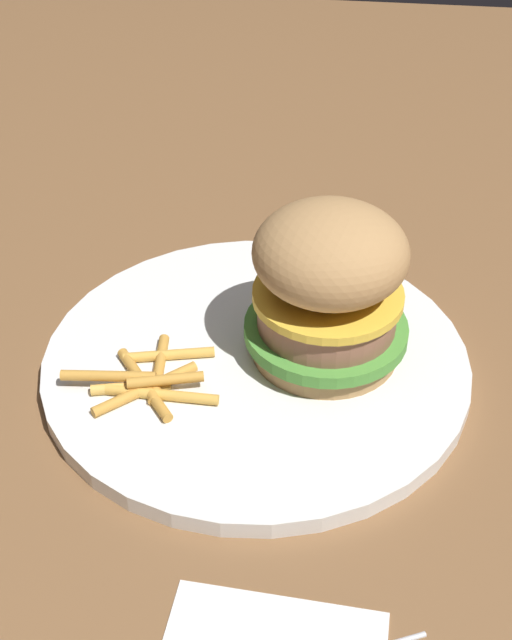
# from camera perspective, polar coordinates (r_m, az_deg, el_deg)

# --- Properties ---
(ground_plane) EXTENTS (1.60, 1.60, 0.00)m
(ground_plane) POSITION_cam_1_polar(r_m,az_deg,el_deg) (0.60, -1.90, -2.38)
(ground_plane) COLOR brown
(plate) EXTENTS (0.29, 0.29, 0.01)m
(plate) POSITION_cam_1_polar(r_m,az_deg,el_deg) (0.58, 0.00, -2.80)
(plate) COLOR white
(plate) RESTS_ON ground_plane
(sandwich) EXTENTS (0.11, 0.11, 0.11)m
(sandwich) POSITION_cam_1_polar(r_m,az_deg,el_deg) (0.55, 4.83, 2.06)
(sandwich) COLOR tan
(sandwich) RESTS_ON plate
(fries_pile) EXTENTS (0.10, 0.08, 0.01)m
(fries_pile) POSITION_cam_1_polar(r_m,az_deg,el_deg) (0.56, -7.20, -3.96)
(fries_pile) COLOR gold
(fries_pile) RESTS_ON plate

